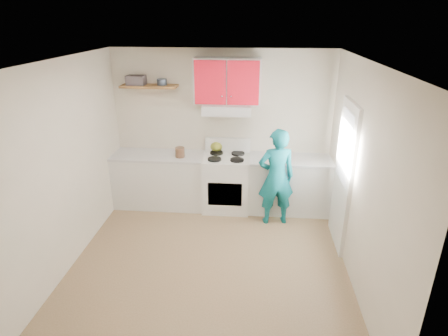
# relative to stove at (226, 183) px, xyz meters

# --- Properties ---
(floor) EXTENTS (3.80, 3.80, 0.00)m
(floor) POSITION_rel_stove_xyz_m (-0.10, -1.57, -0.46)
(floor) COLOR brown
(floor) RESTS_ON ground
(ceiling) EXTENTS (3.60, 3.80, 0.04)m
(ceiling) POSITION_rel_stove_xyz_m (-0.10, -1.57, 2.14)
(ceiling) COLOR white
(ceiling) RESTS_ON floor
(back_wall) EXTENTS (3.60, 0.04, 2.60)m
(back_wall) POSITION_rel_stove_xyz_m (-0.10, 0.32, 0.84)
(back_wall) COLOR beige
(back_wall) RESTS_ON floor
(front_wall) EXTENTS (3.60, 0.04, 2.60)m
(front_wall) POSITION_rel_stove_xyz_m (-0.10, -3.47, 0.84)
(front_wall) COLOR beige
(front_wall) RESTS_ON floor
(left_wall) EXTENTS (0.04, 3.80, 2.60)m
(left_wall) POSITION_rel_stove_xyz_m (-1.90, -1.57, 0.84)
(left_wall) COLOR beige
(left_wall) RESTS_ON floor
(right_wall) EXTENTS (0.04, 3.80, 2.60)m
(right_wall) POSITION_rel_stove_xyz_m (1.70, -1.57, 0.84)
(right_wall) COLOR beige
(right_wall) RESTS_ON floor
(door) EXTENTS (0.05, 0.85, 2.05)m
(door) POSITION_rel_stove_xyz_m (1.68, -0.88, 0.56)
(door) COLOR white
(door) RESTS_ON floor
(door_glass) EXTENTS (0.01, 0.55, 0.95)m
(door_glass) POSITION_rel_stove_xyz_m (1.65, -0.88, 0.99)
(door_glass) COLOR white
(door_glass) RESTS_ON door
(counter_left) EXTENTS (1.52, 0.60, 0.90)m
(counter_left) POSITION_rel_stove_xyz_m (-1.14, 0.02, -0.01)
(counter_left) COLOR silver
(counter_left) RESTS_ON floor
(counter_right) EXTENTS (1.32, 0.60, 0.90)m
(counter_right) POSITION_rel_stove_xyz_m (1.04, 0.02, -0.01)
(counter_right) COLOR silver
(counter_right) RESTS_ON floor
(stove) EXTENTS (0.76, 0.65, 0.92)m
(stove) POSITION_rel_stove_xyz_m (0.00, 0.00, 0.00)
(stove) COLOR white
(stove) RESTS_ON floor
(range_hood) EXTENTS (0.76, 0.44, 0.15)m
(range_hood) POSITION_rel_stove_xyz_m (0.00, 0.10, 1.24)
(range_hood) COLOR silver
(range_hood) RESTS_ON back_wall
(upper_cabinets) EXTENTS (1.02, 0.33, 0.70)m
(upper_cabinets) POSITION_rel_stove_xyz_m (0.00, 0.16, 1.66)
(upper_cabinets) COLOR red
(upper_cabinets) RESTS_ON back_wall
(shelf) EXTENTS (0.90, 0.30, 0.04)m
(shelf) POSITION_rel_stove_xyz_m (-1.25, 0.18, 1.56)
(shelf) COLOR brown
(shelf) RESTS_ON back_wall
(books) EXTENTS (0.29, 0.22, 0.15)m
(books) POSITION_rel_stove_xyz_m (-1.45, 0.17, 1.65)
(books) COLOR #453D41
(books) RESTS_ON shelf
(tin) EXTENTS (0.21, 0.21, 0.10)m
(tin) POSITION_rel_stove_xyz_m (-1.04, 0.18, 1.63)
(tin) COLOR #333D4C
(tin) RESTS_ON shelf
(kettle) EXTENTS (0.26, 0.26, 0.18)m
(kettle) POSITION_rel_stove_xyz_m (-0.19, 0.26, 0.55)
(kettle) COLOR olive
(kettle) RESTS_ON stove
(crock) EXTENTS (0.16, 0.16, 0.18)m
(crock) POSITION_rel_stove_xyz_m (-0.76, -0.06, 0.53)
(crock) COLOR #48301F
(crock) RESTS_ON counter_left
(cutting_board) EXTENTS (0.32, 0.24, 0.02)m
(cutting_board) POSITION_rel_stove_xyz_m (0.78, 0.05, 0.45)
(cutting_board) COLOR olive
(cutting_board) RESTS_ON counter_right
(silicone_mat) EXTENTS (0.33, 0.29, 0.01)m
(silicone_mat) POSITION_rel_stove_xyz_m (1.48, 0.02, 0.44)
(silicone_mat) COLOR red
(silicone_mat) RESTS_ON counter_right
(person) EXTENTS (0.62, 0.47, 1.54)m
(person) POSITION_rel_stove_xyz_m (0.80, -0.42, 0.31)
(person) COLOR #0D6975
(person) RESTS_ON floor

